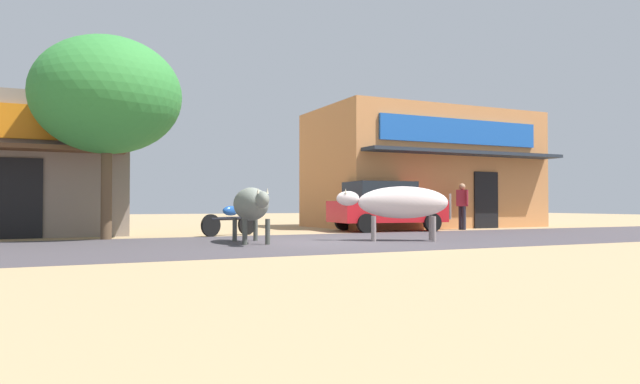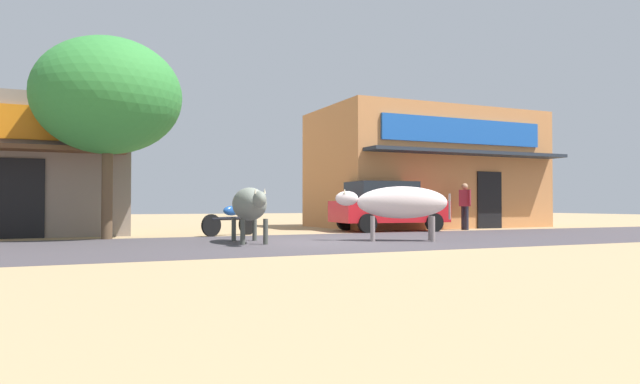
{
  "view_description": "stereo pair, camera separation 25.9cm",
  "coord_description": "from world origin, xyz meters",
  "px_view_note": "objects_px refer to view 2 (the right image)",
  "views": [
    {
      "loc": [
        -5.56,
        -12.33,
        0.9
      ],
      "look_at": [
        0.96,
        1.77,
        1.23
      ],
      "focal_mm": 32.0,
      "sensor_mm": 36.0,
      "label": 1
    },
    {
      "loc": [
        -5.33,
        -12.43,
        0.9
      ],
      "look_at": [
        0.96,
        1.77,
        1.23
      ],
      "focal_mm": 32.0,
      "sensor_mm": 36.0,
      "label": 2
    }
  ],
  "objects_px": {
    "parked_motorcycle": "(231,219)",
    "cow_far_dark": "(400,203)",
    "parked_hatchback_car": "(386,206)",
    "pedestrian_by_shop": "(465,203)",
    "roadside_tree": "(108,97)",
    "cow_near_brown": "(249,204)"
  },
  "relations": [
    {
      "from": "parked_motorcycle",
      "to": "cow_far_dark",
      "type": "bearing_deg",
      "value": -51.3
    },
    {
      "from": "parked_hatchback_car",
      "to": "cow_far_dark",
      "type": "distance_m",
      "value": 5.07
    },
    {
      "from": "cow_far_dark",
      "to": "parked_motorcycle",
      "type": "bearing_deg",
      "value": 128.7
    },
    {
      "from": "roadside_tree",
      "to": "cow_near_brown",
      "type": "xyz_separation_m",
      "value": [
        2.94,
        -2.83,
        -2.78
      ]
    },
    {
      "from": "pedestrian_by_shop",
      "to": "parked_hatchback_car",
      "type": "bearing_deg",
      "value": 172.73
    },
    {
      "from": "roadside_tree",
      "to": "parked_motorcycle",
      "type": "distance_m",
      "value": 4.63
    },
    {
      "from": "cow_far_dark",
      "to": "pedestrian_by_shop",
      "type": "distance_m",
      "value": 6.67
    },
    {
      "from": "cow_near_brown",
      "to": "cow_far_dark",
      "type": "bearing_deg",
      "value": -12.54
    },
    {
      "from": "roadside_tree",
      "to": "parked_motorcycle",
      "type": "xyz_separation_m",
      "value": [
        3.34,
        0.33,
        -3.2
      ]
    },
    {
      "from": "roadside_tree",
      "to": "parked_hatchback_car",
      "type": "xyz_separation_m",
      "value": [
        8.8,
        0.9,
        -2.83
      ]
    },
    {
      "from": "parked_hatchback_car",
      "to": "pedestrian_by_shop",
      "type": "relative_size",
      "value": 2.33
    },
    {
      "from": "parked_motorcycle",
      "to": "cow_near_brown",
      "type": "bearing_deg",
      "value": -97.26
    },
    {
      "from": "roadside_tree",
      "to": "pedestrian_by_shop",
      "type": "xyz_separation_m",
      "value": [
        11.73,
        0.53,
        -2.72
      ]
    },
    {
      "from": "parked_hatchback_car",
      "to": "pedestrian_by_shop",
      "type": "bearing_deg",
      "value": -7.27
    },
    {
      "from": "parked_hatchback_car",
      "to": "cow_near_brown",
      "type": "xyz_separation_m",
      "value": [
        -5.86,
        -3.73,
        0.05
      ]
    },
    {
      "from": "parked_motorcycle",
      "to": "cow_far_dark",
      "type": "xyz_separation_m",
      "value": [
        3.16,
        -3.95,
        0.46
      ]
    },
    {
      "from": "parked_hatchback_car",
      "to": "cow_far_dark",
      "type": "height_order",
      "value": "parked_hatchback_car"
    },
    {
      "from": "roadside_tree",
      "to": "cow_near_brown",
      "type": "height_order",
      "value": "roadside_tree"
    },
    {
      "from": "roadside_tree",
      "to": "cow_far_dark",
      "type": "relative_size",
      "value": 1.96
    },
    {
      "from": "roadside_tree",
      "to": "pedestrian_by_shop",
      "type": "height_order",
      "value": "roadside_tree"
    },
    {
      "from": "roadside_tree",
      "to": "cow_far_dark",
      "type": "xyz_separation_m",
      "value": [
        6.5,
        -3.62,
        -2.74
      ]
    },
    {
      "from": "cow_near_brown",
      "to": "pedestrian_by_shop",
      "type": "bearing_deg",
      "value": 20.88
    }
  ]
}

